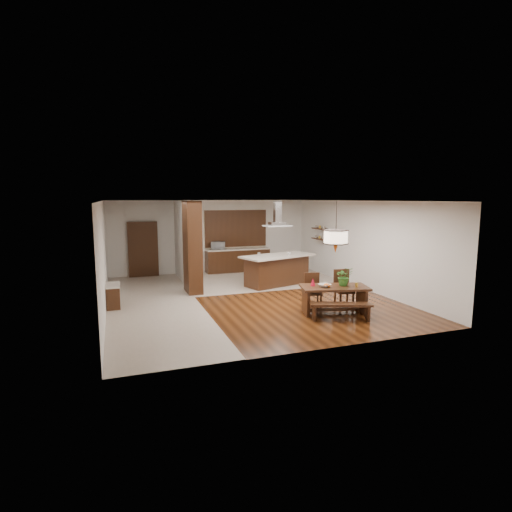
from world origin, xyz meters
name	(u,v)px	position (x,y,z in m)	size (l,w,h in m)	color
room_shell	(246,229)	(0.00, 0.00, 2.06)	(9.00, 9.04, 2.92)	#331809
tile_hallway	(154,305)	(-2.75, 0.00, 0.01)	(2.50, 9.00, 0.01)	#B5A697
tile_kitchen	(258,279)	(1.25, 2.50, 0.01)	(5.50, 4.00, 0.01)	#B5A697
soffit_band	(246,201)	(0.00, 0.00, 2.88)	(8.00, 9.00, 0.02)	#3C230F
partition_pier	(192,247)	(-1.40, 1.20, 1.45)	(0.45, 1.00, 2.90)	black
partition_stub	(182,241)	(-1.40, 3.30, 1.45)	(0.18, 2.40, 2.90)	silver
hallway_console	(113,296)	(-3.81, 0.20, 0.32)	(0.37, 0.88, 0.63)	black
hallway_doorway	(143,249)	(-2.70, 4.40, 1.05)	(1.10, 0.20, 2.10)	black
rear_counter	(238,260)	(1.00, 4.20, 0.48)	(2.60, 0.62, 0.95)	black
kitchen_window	(236,228)	(1.00, 4.46, 1.75)	(2.60, 0.08, 1.50)	#9C622F
shelf_lower	(320,239)	(3.87, 2.60, 1.40)	(0.26, 0.90, 0.04)	black
shelf_upper	(320,229)	(3.87, 2.60, 1.80)	(0.26, 0.90, 0.04)	black
dining_table	(334,293)	(1.62, -2.36, 0.53)	(1.88, 1.27, 0.72)	black
dining_bench	(341,312)	(1.46, -2.96, 0.21)	(1.51, 0.33, 0.43)	black
dining_chair_left	(313,291)	(1.34, -1.74, 0.47)	(0.42, 0.42, 0.95)	black
dining_chair_right	(344,289)	(2.17, -1.96, 0.52)	(0.46, 0.46, 1.03)	black
pendant_lantern	(336,227)	(1.62, -2.36, 2.25)	(0.64, 0.64, 1.31)	#FCE1C1
foliage_plant	(344,276)	(1.90, -2.37, 0.96)	(0.44, 0.38, 0.49)	#306D24
fruit_bowl	(325,285)	(1.35, -2.34, 0.75)	(0.30, 0.30, 0.07)	beige
napkin_cone	(313,282)	(1.12, -2.13, 0.82)	(0.13, 0.13, 0.20)	red
gold_ornament	(357,285)	(2.13, -2.61, 0.77)	(0.07, 0.07, 0.11)	gold
kitchen_island	(277,270)	(1.53, 1.29, 0.54)	(2.76, 1.81, 1.05)	black
range_hood	(277,214)	(1.53, 1.30, 2.46)	(0.90, 0.55, 0.87)	silver
island_cup	(289,254)	(1.92, 1.16, 1.10)	(0.11, 0.11, 0.09)	white
microwave	(218,246)	(0.19, 4.20, 1.10)	(0.55, 0.38, 0.31)	#BABDC2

